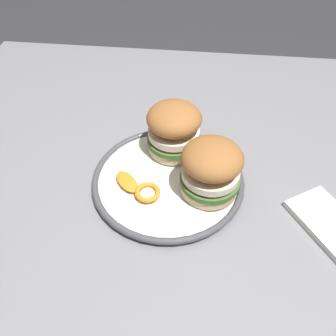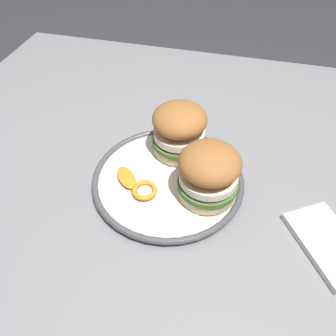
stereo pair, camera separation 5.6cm
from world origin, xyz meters
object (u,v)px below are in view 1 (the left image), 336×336
sandwich_half_left (174,128)px  sandwich_half_right (211,168)px  dining_table (182,218)px  dinner_plate (168,179)px

sandwich_half_left → sandwich_half_right: same height
dining_table → sandwich_half_left: 0.19m
dinner_plate → sandwich_half_right: sandwich_half_right is taller
dining_table → sandwich_half_right: bearing=162.8°
sandwich_half_left → sandwich_half_right: (-0.07, 0.10, 0.00)m
dining_table → sandwich_half_right: 0.17m
dinner_plate → sandwich_half_left: (-0.00, -0.08, 0.06)m
dining_table → sandwich_half_left: (0.03, -0.08, 0.17)m
dinner_plate → sandwich_half_left: bearing=-91.9°
dinner_plate → sandwich_half_left: size_ratio=1.96×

